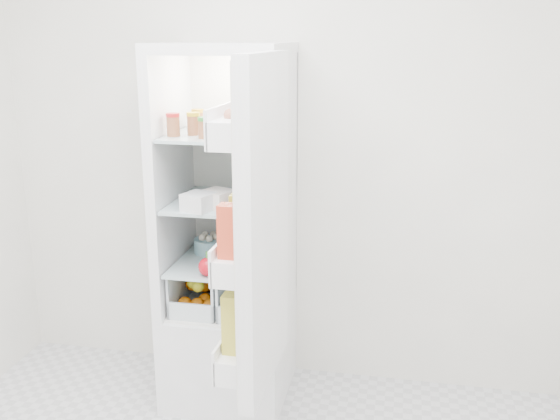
% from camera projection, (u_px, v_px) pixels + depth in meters
% --- Properties ---
extents(room_walls, '(3.02, 3.02, 2.61)m').
position_uv_depth(room_walls, '(172.00, 125.00, 1.73)').
color(room_walls, white).
rests_on(room_walls, ground).
extents(refrigerator, '(0.60, 0.60, 1.80)m').
position_uv_depth(refrigerator, '(231.00, 271.00, 3.19)').
color(refrigerator, white).
rests_on(refrigerator, ground).
extents(shelf_low, '(0.49, 0.53, 0.01)m').
position_uv_depth(shelf_low, '(227.00, 262.00, 3.12)').
color(shelf_low, '#ABC4C9').
rests_on(shelf_low, refrigerator).
extents(shelf_mid, '(0.49, 0.53, 0.02)m').
position_uv_depth(shelf_mid, '(226.00, 202.00, 3.03)').
color(shelf_mid, '#ABC4C9').
rests_on(shelf_mid, refrigerator).
extents(shelf_top, '(0.49, 0.53, 0.02)m').
position_uv_depth(shelf_top, '(224.00, 135.00, 2.94)').
color(shelf_top, '#ABC4C9').
rests_on(shelf_top, refrigerator).
extents(crisper_left, '(0.23, 0.46, 0.22)m').
position_uv_depth(crisper_left, '(205.00, 284.00, 3.17)').
color(crisper_left, silver).
rests_on(crisper_left, refrigerator).
extents(crisper_right, '(0.23, 0.46, 0.22)m').
position_uv_depth(crisper_right, '(251.00, 288.00, 3.13)').
color(crisper_right, silver).
rests_on(crisper_right, refrigerator).
extents(condiment_jars, '(0.46, 0.34, 0.08)m').
position_uv_depth(condiment_jars, '(218.00, 126.00, 2.88)').
color(condiment_jars, '#B21919').
rests_on(condiment_jars, shelf_top).
extents(squeeze_bottle, '(0.06, 0.06, 0.17)m').
position_uv_depth(squeeze_bottle, '(269.00, 115.00, 2.90)').
color(squeeze_bottle, white).
rests_on(squeeze_bottle, shelf_top).
extents(tub_white, '(0.16, 0.16, 0.08)m').
position_uv_depth(tub_white, '(199.00, 202.00, 2.85)').
color(tub_white, silver).
rests_on(tub_white, shelf_mid).
extents(tub_cream, '(0.18, 0.18, 0.08)m').
position_uv_depth(tub_cream, '(217.00, 199.00, 2.91)').
color(tub_cream, white).
rests_on(tub_cream, shelf_mid).
extents(tin_red, '(0.10, 0.10, 0.06)m').
position_uv_depth(tin_red, '(255.00, 205.00, 2.83)').
color(tin_red, red).
rests_on(tin_red, shelf_mid).
extents(tub_green, '(0.13, 0.15, 0.07)m').
position_uv_depth(tub_green, '(247.00, 195.00, 2.99)').
color(tub_green, '#3B8247').
rests_on(tub_green, shelf_mid).
extents(red_cabbage, '(0.17, 0.17, 0.17)m').
position_uv_depth(red_cabbage, '(247.00, 241.00, 3.15)').
color(red_cabbage, '#5D1F58').
rests_on(red_cabbage, shelf_low).
extents(bell_pepper, '(0.09, 0.09, 0.09)m').
position_uv_depth(bell_pepper, '(208.00, 267.00, 2.90)').
color(bell_pepper, red).
rests_on(bell_pepper, shelf_low).
extents(mushroom_bowl, '(0.18, 0.18, 0.07)m').
position_uv_depth(mushroom_bowl, '(210.00, 246.00, 3.22)').
color(mushroom_bowl, '#8DC4D3').
rests_on(mushroom_bowl, shelf_low).
extents(salad_bag, '(0.11, 0.11, 0.11)m').
position_uv_depth(salad_bag, '(252.00, 260.00, 2.96)').
color(salad_bag, '#ABCC99').
rests_on(salad_bag, shelf_low).
extents(citrus_pile, '(0.20, 0.31, 0.16)m').
position_uv_depth(citrus_pile, '(204.00, 291.00, 3.16)').
color(citrus_pile, orange).
rests_on(citrus_pile, refrigerator).
extents(veg_pile, '(0.16, 0.30, 0.10)m').
position_uv_depth(veg_pile, '(252.00, 297.00, 3.14)').
color(veg_pile, '#23511B').
rests_on(veg_pile, refrigerator).
extents(fridge_door, '(0.18, 0.60, 1.30)m').
position_uv_depth(fridge_door, '(257.00, 233.00, 2.42)').
color(fridge_door, white).
rests_on(fridge_door, refrigerator).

